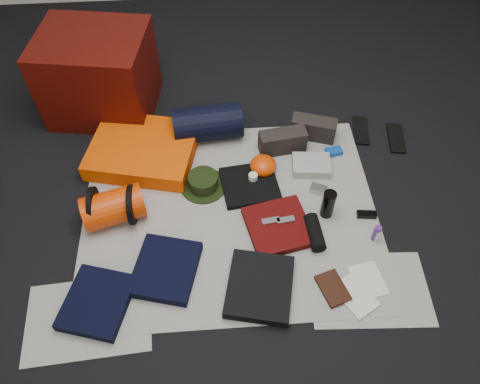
{
  "coord_description": "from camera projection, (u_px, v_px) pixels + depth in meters",
  "views": [
    {
      "loc": [
        -0.05,
        -1.48,
        2.1
      ],
      "look_at": [
        0.06,
        0.07,
        0.1
      ],
      "focal_mm": 35.0,
      "sensor_mm": 36.0,
      "label": 1
    }
  ],
  "objects": [
    {
      "name": "floor",
      "position": [
        230.0,
        215.0,
        2.57
      ],
      "size": [
        4.5,
        4.5,
        0.02
      ],
      "primitive_type": "cube",
      "color": "black",
      "rests_on": "ground"
    },
    {
      "name": "newspaper_mat",
      "position": [
        230.0,
        213.0,
        2.56
      ],
      "size": [
        1.6,
        1.3,
        0.01
      ],
      "primitive_type": "cube",
      "color": "#B5B2A7",
      "rests_on": "floor"
    },
    {
      "name": "newspaper_sheet_front_left",
      "position": [
        89.0,
        318.0,
        2.2
      ],
      "size": [
        0.61,
        0.44,
        0.0
      ],
      "primitive_type": "cube",
      "rotation": [
        0.0,
        0.0,
        0.07
      ],
      "color": "#B5B2A7",
      "rests_on": "floor"
    },
    {
      "name": "newspaper_sheet_front_right",
      "position": [
        369.0,
        289.0,
        2.29
      ],
      "size": [
        0.6,
        0.43,
        0.0
      ],
      "primitive_type": "cube",
      "rotation": [
        0.0,
        0.0,
        -0.05
      ],
      "color": "#B5B2A7",
      "rests_on": "floor"
    },
    {
      "name": "red_cabinet",
      "position": [
        99.0,
        74.0,
        2.89
      ],
      "size": [
        0.71,
        0.62,
        0.53
      ],
      "primitive_type": "cube",
      "rotation": [
        0.0,
        0.0,
        -0.16
      ],
      "color": "#460905",
      "rests_on": "floor"
    },
    {
      "name": "sleeping_pad",
      "position": [
        143.0,
        150.0,
        2.78
      ],
      "size": [
        0.69,
        0.61,
        0.11
      ],
      "primitive_type": "cube",
      "rotation": [
        0.0,
        0.0,
        -0.22
      ],
      "color": "#F04C02",
      "rests_on": "newspaper_mat"
    },
    {
      "name": "stuff_sack",
      "position": [
        113.0,
        207.0,
        2.47
      ],
      "size": [
        0.36,
        0.27,
        0.19
      ],
      "primitive_type": "cylinder",
      "rotation": [
        0.0,
        1.57,
        0.28
      ],
      "color": "#CF3403",
      "rests_on": "newspaper_mat"
    },
    {
      "name": "sack_strap_left",
      "position": [
        94.0,
        207.0,
        2.45
      ],
      "size": [
        0.02,
        0.22,
        0.22
      ],
      "primitive_type": "cylinder",
      "rotation": [
        0.0,
        1.57,
        0.0
      ],
      "color": "black",
      "rests_on": "newspaper_mat"
    },
    {
      "name": "sack_strap_right",
      "position": [
        132.0,
        205.0,
        2.46
      ],
      "size": [
        0.02,
        0.22,
        0.22
      ],
      "primitive_type": "cylinder",
      "rotation": [
        0.0,
        1.57,
        0.0
      ],
      "color": "black",
      "rests_on": "newspaper_mat"
    },
    {
      "name": "navy_duffel",
      "position": [
        208.0,
        123.0,
        2.84
      ],
      "size": [
        0.43,
        0.26,
        0.22
      ],
      "primitive_type": "cylinder",
      "rotation": [
        0.0,
        1.57,
        0.1
      ],
      "color": "black",
      "rests_on": "newspaper_mat"
    },
    {
      "name": "boonie_brim",
      "position": [
        204.0,
        186.0,
        2.68
      ],
      "size": [
        0.28,
        0.28,
        0.01
      ],
      "primitive_type": "cylinder",
      "rotation": [
        0.0,
        0.0,
        0.05
      ],
      "color": "black",
      "rests_on": "newspaper_mat"
    },
    {
      "name": "boonie_crown",
      "position": [
        203.0,
        181.0,
        2.64
      ],
      "size": [
        0.17,
        0.17,
        0.07
      ],
      "primitive_type": "cylinder",
      "color": "black",
      "rests_on": "boonie_brim"
    },
    {
      "name": "hiking_boot_left",
      "position": [
        283.0,
        141.0,
        2.8
      ],
      "size": [
        0.29,
        0.14,
        0.14
      ],
      "primitive_type": "cube",
      "rotation": [
        0.0,
        0.0,
        0.14
      ],
      "color": "black",
      "rests_on": "newspaper_mat"
    },
    {
      "name": "hiking_boot_right",
      "position": [
        314.0,
        128.0,
        2.87
      ],
      "size": [
        0.29,
        0.18,
        0.14
      ],
      "primitive_type": "cube",
      "rotation": [
        0.0,
        0.0,
        -0.31
      ],
      "color": "black",
      "rests_on": "newspaper_mat"
    },
    {
      "name": "flip_flop_left",
      "position": [
        361.0,
        131.0,
        2.95
      ],
      "size": [
        0.13,
        0.25,
        0.01
      ],
      "primitive_type": "cube",
      "rotation": [
        0.0,
        0.0,
        -0.16
      ],
      "color": "black",
      "rests_on": "floor"
    },
    {
      "name": "flip_flop_right",
      "position": [
        396.0,
        138.0,
        2.91
      ],
      "size": [
        0.13,
        0.26,
        0.01
      ],
      "primitive_type": "cube",
      "rotation": [
        0.0,
        0.0,
        -0.15
      ],
      "color": "black",
      "rests_on": "floor"
    },
    {
      "name": "trousers_navy_a",
      "position": [
        97.0,
        302.0,
        2.21
      ],
      "size": [
        0.37,
        0.4,
        0.05
      ],
      "primitive_type": "cube",
      "rotation": [
        0.0,
        0.0,
        -0.29
      ],
      "color": "black",
      "rests_on": "newspaper_mat"
    },
    {
      "name": "trousers_navy_b",
      "position": [
        166.0,
        269.0,
        2.32
      ],
      "size": [
        0.37,
        0.4,
        0.05
      ],
      "primitive_type": "cube",
      "rotation": [
        0.0,
        0.0,
        -0.26
      ],
      "color": "black",
      "rests_on": "newspaper_mat"
    },
    {
      "name": "trousers_charcoal",
      "position": [
        260.0,
        287.0,
        2.26
      ],
      "size": [
        0.38,
        0.41,
        0.06
      ],
      "primitive_type": "cube",
      "rotation": [
        0.0,
        0.0,
        -0.22
      ],
      "color": "black",
      "rests_on": "newspaper_mat"
    },
    {
      "name": "black_tshirt",
      "position": [
        250.0,
        185.0,
        2.66
      ],
      "size": [
        0.34,
        0.33,
        0.03
      ],
      "primitive_type": "cube",
      "rotation": [
        0.0,
        0.0,
        0.12
      ],
      "color": "black",
      "rests_on": "newspaper_mat"
    },
    {
      "name": "red_shirt",
      "position": [
        278.0,
        226.0,
        2.48
      ],
      "size": [
        0.38,
        0.38,
        0.04
      ],
      "primitive_type": "cube",
      "rotation": [
        0.0,
        0.0,
        0.22
      ],
      "color": "#490808",
      "rests_on": "newspaper_mat"
    },
    {
      "name": "orange_stuff_sack",
      "position": [
        263.0,
        166.0,
        2.71
      ],
      "size": [
        0.17,
        0.17,
        0.1
      ],
      "primitive_type": "ellipsoid",
      "rotation": [
        0.0,
        0.0,
        0.09
      ],
      "color": "#CF3403",
      "rests_on": "newspaper_mat"
    },
    {
      "name": "first_aid_pouch",
      "position": [
        311.0,
        165.0,
        2.74
      ],
      "size": [
        0.23,
        0.18,
        0.05
      ],
      "primitive_type": "cube",
      "rotation": [
        0.0,
        0.0,
        -0.09
      ],
      "color": "#939A92",
      "rests_on": "newspaper_mat"
    },
    {
      "name": "water_bottle",
      "position": [
        328.0,
        204.0,
        2.49
      ],
      "size": [
        0.09,
        0.09,
        0.18
      ],
      "primitive_type": "cylinder",
      "rotation": [
        0.0,
        0.0,
        0.37
      ],
      "color": "black",
      "rests_on": "newspaper_mat"
    },
    {
      "name": "speaker",
      "position": [
        315.0,
        232.0,
        2.44
      ],
      "size": [
        0.09,
        0.21,
        0.08
      ],
      "primitive_type": "cylinder",
      "rotation": [
        1.57,
        0.0,
        0.06
      ],
      "color": "black",
      "rests_on": "newspaper_mat"
    },
    {
      "name": "compact_camera",
      "position": [
        318.0,
        189.0,
        2.64
      ],
      "size": [
        0.11,
        0.09,
        0.04
      ],
      "primitive_type": "cube",
      "rotation": [
        0.0,
        0.0,
        -0.42
      ],
      "color": "#AEAEB3",
      "rests_on": "newspaper_mat"
    },
    {
      "name": "cyan_case",
      "position": [
        334.0,
        151.0,
        2.82
      ],
      "size": [
        0.1,
        0.07,
        0.03
      ],
      "primitive_type": "cube",
      "rotation": [
        0.0,
        0.0,
        0.16
      ],
      "color": "#0F4291",
      "rests_on": "newspaper_mat"
    },
    {
      "name": "toiletry_purple",
      "position": [
        376.0,
        233.0,
        2.42
      ],
      "size": [
        0.04,
        0.04,
        0.11
      ],
      "primitive_type": "cylinder",
      "rotation": [
        0.0,
        0.0,
        -0.19
      ],
      "color": "#512475",
      "rests_on": "newspaper_mat"
    },
    {
      "name": "toiletry_clear",
      "position": [
        377.0,
        236.0,
        2.42
      ],
      "size": [
        0.03,
        0.03,
        0.08
      ],
      "primitive_type": "cylinder",
      "rotation": [
        0.0,
        0.0,
        0.01
      ],
      "color": "silver",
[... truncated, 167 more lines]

